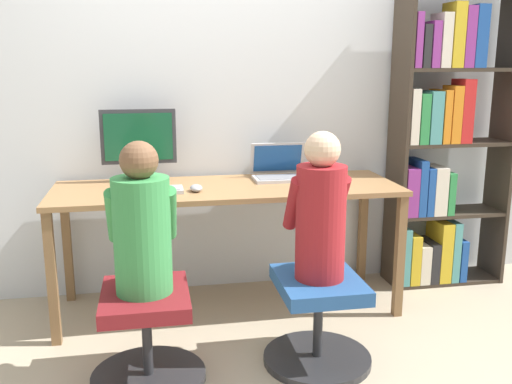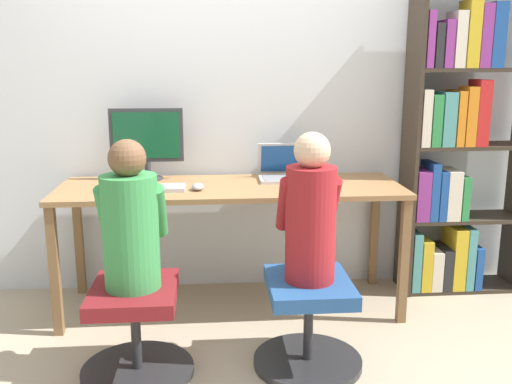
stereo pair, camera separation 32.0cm
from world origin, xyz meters
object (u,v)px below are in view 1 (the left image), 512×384
object	(u,v)px
desktop_monitor	(139,143)
person_at_monitor	(142,226)
office_chair_right	(318,318)
laptop	(280,171)
keyboard	(147,190)
bookshelf	(440,150)
office_chair_left	(147,334)
person_at_laptop	(320,212)

from	to	relation	value
desktop_monitor	person_at_monitor	bearing A→B (deg)	-89.05
office_chair_right	laptop	bearing A→B (deg)	89.53
keyboard	bookshelf	xyz separation A→B (m)	(1.92, 0.25, 0.14)
desktop_monitor	office_chair_right	size ratio (longest dim) A/B	0.82
desktop_monitor	office_chair_left	xyz separation A→B (m)	(0.02, -0.98, -0.77)
desktop_monitor	person_at_monitor	size ratio (longest dim) A/B	0.64
laptop	office_chair_right	size ratio (longest dim) A/B	0.64
office_chair_right	person_at_laptop	distance (m)	0.55
office_chair_left	person_at_laptop	distance (m)	1.01
desktop_monitor	keyboard	size ratio (longest dim) A/B	1.11
person_at_laptop	office_chair_left	bearing A→B (deg)	-178.41
office_chair_left	person_at_laptop	size ratio (longest dim) A/B	0.76
keyboard	office_chair_left	distance (m)	0.87
office_chair_right	bookshelf	distance (m)	1.57
keyboard	person_at_laptop	distance (m)	1.05
person_at_laptop	office_chair_right	bearing A→B (deg)	-90.00
person_at_monitor	bookshelf	world-z (taller)	bookshelf
office_chair_left	person_at_monitor	distance (m)	0.53
desktop_monitor	keyboard	world-z (taller)	desktop_monitor
person_at_monitor	person_at_laptop	xyz separation A→B (m)	(0.84, 0.02, 0.02)
desktop_monitor	office_chair_left	size ratio (longest dim) A/B	0.82
office_chair_left	bookshelf	size ratio (longest dim) A/B	0.28
laptop	person_at_monitor	distance (m)	1.25
keyboard	office_chair_right	distance (m)	1.18
laptop	person_at_laptop	xyz separation A→B (m)	(-0.01, -0.89, -0.03)
office_chair_right	person_at_laptop	xyz separation A→B (m)	(-0.00, 0.01, 0.55)
keyboard	office_chair_left	bearing A→B (deg)	-91.77
person_at_laptop	bookshelf	bearing A→B (deg)	39.41
office_chair_right	keyboard	bearing A→B (deg)	141.56
laptop	person_at_laptop	bearing A→B (deg)	-90.47
laptop	person_at_monitor	bearing A→B (deg)	-133.14
laptop	person_at_monitor	xyz separation A→B (m)	(-0.85, -0.91, -0.05)
laptop	keyboard	bearing A→B (deg)	-163.71
keyboard	person_at_laptop	xyz separation A→B (m)	(0.82, -0.65, 0.00)
office_chair_right	person_at_monitor	xyz separation A→B (m)	(-0.84, -0.01, 0.53)
office_chair_left	desktop_monitor	bearing A→B (deg)	90.94
desktop_monitor	office_chair_right	distance (m)	1.51
laptop	bookshelf	distance (m)	1.09
office_chair_left	bookshelf	bearing A→B (deg)	25.43
office_chair_right	bookshelf	world-z (taller)	bookshelf
keyboard	bookshelf	size ratio (longest dim) A/B	0.21
office_chair_right	bookshelf	bearing A→B (deg)	39.58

